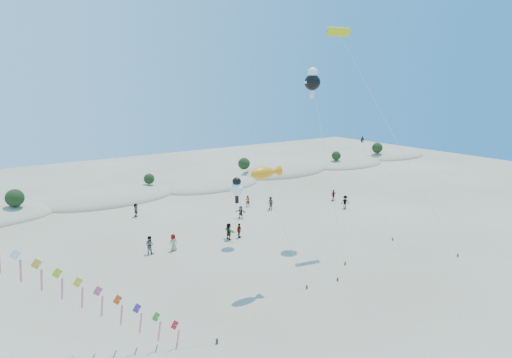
# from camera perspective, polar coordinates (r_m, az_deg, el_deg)

# --- Properties ---
(dune_ridge) EXTENTS (145.30, 11.49, 5.57)m
(dune_ridge) POSITION_cam_1_polar(r_m,az_deg,el_deg) (65.05, -17.95, -2.39)
(dune_ridge) COLOR tan
(dune_ridge) RESTS_ON ground
(fish_kite) EXTENTS (3.57, 3.34, 9.90)m
(fish_kite) POSITION_cam_1_polar(r_m,az_deg,el_deg) (33.66, 1.31, 0.84)
(fish_kite) COLOR #3F2D1E
(fish_kite) RESTS_ON ground
(cartoon_kite_low) EXTENTS (2.95, 13.01, 7.04)m
(cartoon_kite_low) POSITION_cam_1_polar(r_m,az_deg,el_deg) (43.34, -2.56, -1.19)
(cartoon_kite_low) COLOR #3F2D1E
(cartoon_kite_low) RESTS_ON ground
(cartoon_kite_high) EXTENTS (3.64, 8.88, 17.88)m
(cartoon_kite_high) POSITION_cam_1_polar(r_m,az_deg,el_deg) (44.91, 7.53, 12.87)
(cartoon_kite_high) COLOR #3F2D1E
(cartoon_kite_high) RESTS_ON ground
(parafoil_kite) EXTENTS (7.57, 11.42, 21.62)m
(parafoil_kite) POSITION_cam_1_polar(r_m,az_deg,el_deg) (44.63, 11.18, 18.24)
(parafoil_kite) COLOR #3F2D1E
(parafoil_kite) RESTS_ON ground
(dark_kite) EXTENTS (3.54, 7.78, 10.16)m
(dark_kite) POSITION_cam_1_polar(r_m,az_deg,el_deg) (51.01, 15.04, 1.51)
(dark_kite) COLOR #3F2D1E
(dark_kite) RESTS_ON ground
(beachgoers) EXTENTS (29.59, 15.21, 1.82)m
(beachgoers) POSITION_cam_1_polar(r_m,az_deg,el_deg) (50.79, -2.64, -5.06)
(beachgoers) COLOR slate
(beachgoers) RESTS_ON ground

